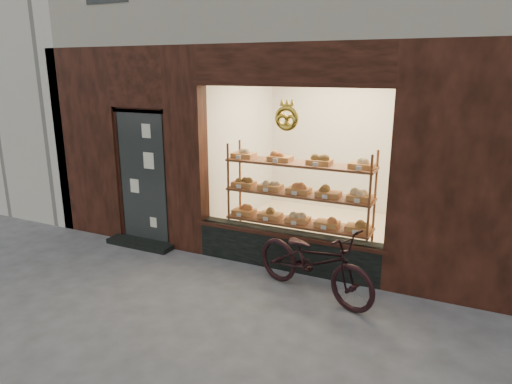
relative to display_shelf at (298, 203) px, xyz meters
The scene contains 3 objects.
ground 2.73m from the display_shelf, 100.01° to the right, with size 90.00×90.00×0.00m, color #4C4C4C.
display_shelf is the anchor object (origin of this frame).
bicycle 1.27m from the display_shelf, 60.14° to the right, with size 0.61×1.76×0.92m, color black.
Camera 1 is at (2.65, -3.55, 2.77)m, focal length 32.00 mm.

